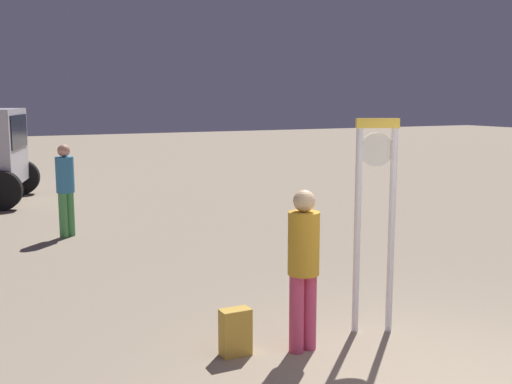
{
  "coord_description": "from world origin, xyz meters",
  "views": [
    {
      "loc": [
        -3.64,
        -3.52,
        2.51
      ],
      "look_at": [
        0.12,
        4.15,
        1.2
      ],
      "focal_mm": 43.06,
      "sensor_mm": 36.0,
      "label": 1
    }
  ],
  "objects": [
    {
      "name": "person_near_clock",
      "position": [
        -0.64,
        1.53,
        0.91
      ],
      "size": [
        0.31,
        0.31,
        1.63
      ],
      "color": "#CB4168",
      "rests_on": "ground_plane"
    },
    {
      "name": "standing_clock",
      "position": [
        0.3,
        1.65,
        1.38
      ],
      "size": [
        0.44,
        0.26,
        2.3
      ],
      "color": "silver",
      "rests_on": "ground_plane"
    },
    {
      "name": "person_distant",
      "position": [
        -1.91,
        7.87,
        0.94
      ],
      "size": [
        0.32,
        0.32,
        1.69
      ],
      "color": "#4A954E",
      "rests_on": "ground_plane"
    },
    {
      "name": "backpack",
      "position": [
        -1.3,
        1.73,
        0.23
      ],
      "size": [
        0.3,
        0.2,
        0.47
      ],
      "color": "gold",
      "rests_on": "ground_plane"
    }
  ]
}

